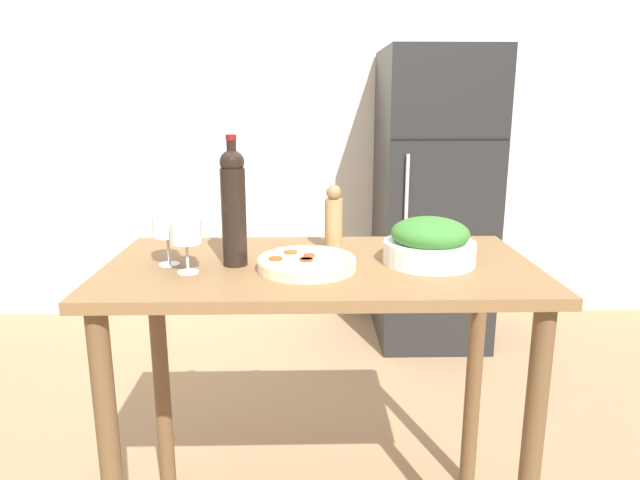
# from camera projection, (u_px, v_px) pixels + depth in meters

# --- Properties ---
(wall_back) EXTENTS (6.40, 0.09, 2.60)m
(wall_back) POSITION_uv_depth(u_px,v_px,m) (312.00, 115.00, 3.58)
(wall_back) COLOR silver
(wall_back) RESTS_ON ground_plane
(refrigerator) EXTENTS (0.62, 0.72, 1.67)m
(refrigerator) POSITION_uv_depth(u_px,v_px,m) (432.00, 199.00, 3.32)
(refrigerator) COLOR black
(refrigerator) RESTS_ON ground_plane
(prep_counter) EXTENTS (1.23, 0.64, 0.94)m
(prep_counter) POSITION_uv_depth(u_px,v_px,m) (320.00, 316.00, 1.68)
(prep_counter) COLOR brown
(prep_counter) RESTS_ON ground_plane
(wine_bottle) EXTENTS (0.07, 0.07, 0.37)m
(wine_bottle) POSITION_uv_depth(u_px,v_px,m) (233.00, 205.00, 1.58)
(wine_bottle) COLOR black
(wine_bottle) RESTS_ON prep_counter
(wine_glass_near) EXTENTS (0.08, 0.08, 0.15)m
(wine_glass_near) POSITION_uv_depth(u_px,v_px,m) (186.00, 234.00, 1.52)
(wine_glass_near) COLOR silver
(wine_glass_near) RESTS_ON prep_counter
(wine_glass_far) EXTENTS (0.08, 0.08, 0.15)m
(wine_glass_far) POSITION_uv_depth(u_px,v_px,m) (167.00, 228.00, 1.59)
(wine_glass_far) COLOR silver
(wine_glass_far) RESTS_ON prep_counter
(pepper_mill) EXTENTS (0.05, 0.05, 0.21)m
(pepper_mill) POSITION_uv_depth(u_px,v_px,m) (334.00, 220.00, 1.74)
(pepper_mill) COLOR #AD7F51
(pepper_mill) RESTS_ON prep_counter
(salad_bowl) EXTENTS (0.26, 0.26, 0.13)m
(salad_bowl) POSITION_uv_depth(u_px,v_px,m) (430.00, 243.00, 1.63)
(salad_bowl) COLOR white
(salad_bowl) RESTS_ON prep_counter
(homemade_pizza) EXTENTS (0.27, 0.27, 0.04)m
(homemade_pizza) POSITION_uv_depth(u_px,v_px,m) (306.00, 263.00, 1.58)
(homemade_pizza) COLOR beige
(homemade_pizza) RESTS_ON prep_counter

